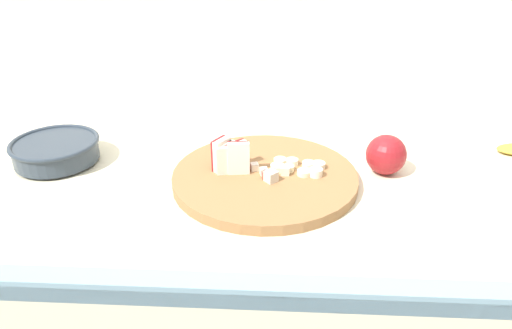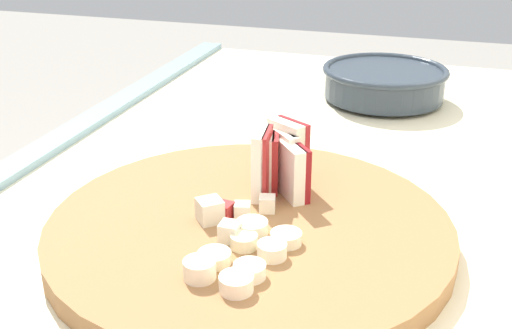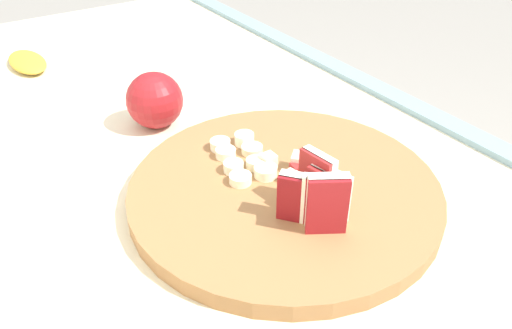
{
  "view_description": "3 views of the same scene",
  "coord_description": "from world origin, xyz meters",
  "views": [
    {
      "loc": [
        -0.06,
        -0.84,
        1.35
      ],
      "look_at": [
        -0.11,
        0.02,
        0.9
      ],
      "focal_mm": 32.94,
      "sensor_mm": 36.0,
      "label": 1
    },
    {
      "loc": [
        0.4,
        0.15,
        1.18
      ],
      "look_at": [
        -0.13,
        -0.02,
        0.93
      ],
      "focal_mm": 44.96,
      "sensor_mm": 36.0,
      "label": 2
    },
    {
      "loc": [
        -0.48,
        0.29,
        1.25
      ],
      "look_at": [
        -0.06,
        0.01,
        0.91
      ],
      "focal_mm": 35.35,
      "sensor_mm": 36.0,
      "label": 3
    }
  ],
  "objects": [
    {
      "name": "ceramic_bowl",
      "position": [
        -0.55,
        0.05,
        0.9
      ],
      "size": [
        0.19,
        0.19,
        0.05
      ],
      "color": "#2D3842",
      "rests_on": "tiled_countertop"
    },
    {
      "name": "apple_wedge_fan",
      "position": [
        -0.16,
        -0.0,
        0.92
      ],
      "size": [
        0.08,
        0.06,
        0.07
      ],
      "color": "#A32323",
      "rests_on": "cutting_board"
    },
    {
      "name": "apple_dice_pile",
      "position": [
        -0.08,
        -0.03,
        0.9
      ],
      "size": [
        0.08,
        0.07,
        0.02
      ],
      "color": "#A32323",
      "rests_on": "cutting_board"
    },
    {
      "name": "banana_slice_rows",
      "position": [
        -0.02,
        0.01,
        0.9
      ],
      "size": [
        0.11,
        0.08,
        0.02
      ],
      "color": "#F4EAC6",
      "rests_on": "cutting_board"
    },
    {
      "name": "cutting_board",
      "position": [
        -0.09,
        -0.01,
        0.88
      ],
      "size": [
        0.37,
        0.37,
        0.02
      ],
      "primitive_type": "cylinder",
      "color": "olive",
      "rests_on": "tiled_countertop"
    }
  ]
}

